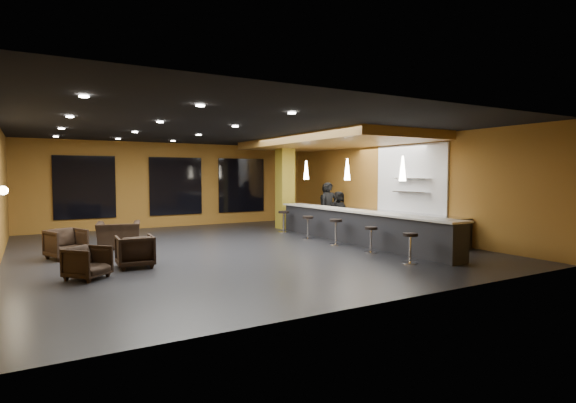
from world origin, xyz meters
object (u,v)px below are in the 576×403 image
prep_counter (393,225)px  bar_stool_1 (371,236)px  armchair_d (119,235)px  staff_c (339,211)px  bar_stool_0 (410,244)px  pendant_0 (403,168)px  pendant_2 (306,170)px  armchair_c (66,244)px  column (285,185)px  staff_b (327,206)px  bar_stool_2 (336,228)px  staff_a (329,208)px  armchair_a (88,263)px  bar_stool_4 (284,219)px  pendant_1 (347,169)px  bar_counter (356,227)px  armchair_b (135,251)px  bar_stool_3 (308,224)px

prep_counter → bar_stool_1: size_ratio=8.24×
armchair_d → bar_stool_1: 7.37m
prep_counter → staff_c: size_ratio=3.91×
bar_stool_0 → pendant_0: bearing=53.3°
pendant_2 → armchair_c: bearing=-170.9°
column → staff_b: size_ratio=1.92×
prep_counter → pendant_2: (-2.00, 2.50, 1.92)m
armchair_d → bar_stool_0: armchair_d is taller
staff_b → bar_stool_2: bearing=-137.6°
staff_a → armchair_a: (-8.71, -3.65, -0.60)m
column → bar_stool_1: size_ratio=4.80×
staff_b → staff_c: 0.77m
staff_b → armchair_c: bearing=174.9°
staff_c → armchair_c: bearing=-177.7°
bar_stool_2 → armchair_d: bearing=155.9°
pendant_2 → bar_stool_4: 2.01m
pendant_2 → pendant_1: bearing=-90.0°
bar_counter → staff_c: size_ratio=5.21×
armchair_b → armchair_d: 3.08m
staff_b → pendant_2: bearing=-173.7°
staff_a → armchair_d: bearing=-175.9°
armchair_b → bar_stool_4: bar_stool_4 is taller
prep_counter → armchair_a: size_ratio=8.01×
pendant_0 → pendant_1: bearing=90.0°
staff_b → bar_stool_0: size_ratio=2.43×
armchair_a → bar_stool_1: size_ratio=1.03×
pendant_1 → staff_c: (1.37, 2.32, -1.58)m
armchair_a → bar_stool_1: bar_stool_1 is taller
bar_counter → staff_c: bearing=64.0°
column → staff_c: (1.37, -1.78, -0.98)m
staff_c → bar_stool_3: bearing=-154.8°
bar_stool_0 → pendant_2: bearing=81.5°
armchair_b → bar_stool_2: size_ratio=1.05×
armchair_a → bar_stool_2: (7.21, 1.13, 0.17)m
prep_counter → armchair_b: (-8.87, -0.85, -0.05)m
bar_counter → prep_counter: (2.00, 0.50, -0.07)m
bar_stool_4 → armchair_d: bearing=-173.5°
pendant_1 → staff_b: pendant_1 is taller
staff_c → bar_stool_1: staff_c is taller
pendant_1 → armchair_a: 8.37m
prep_counter → armchair_a: (-9.97, -1.57, -0.09)m
column → bar_stool_4: 1.86m
column → bar_stool_1: (-0.76, -6.20, -1.28)m
bar_stool_1 → bar_stool_2: (-0.00, 1.66, 0.04)m
pendant_1 → bar_stool_2: size_ratio=0.88×
bar_stool_1 → bar_stool_4: (0.02, 5.01, 0.06)m
pendant_0 → staff_a: size_ratio=0.37×
prep_counter → bar_stool_0: 4.76m
bar_counter → staff_a: staff_a is taller
armchair_c → bar_stool_4: (7.46, 1.73, 0.14)m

